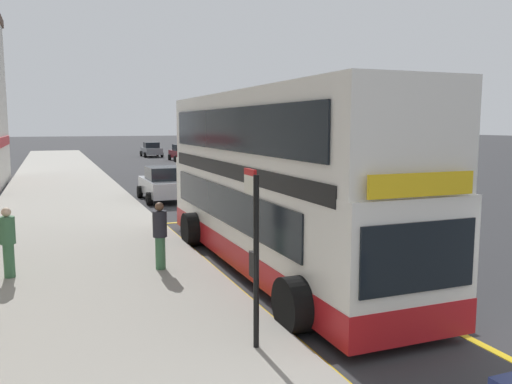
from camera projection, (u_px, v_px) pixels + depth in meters
The scene contains 10 objects.
ground_plane at pixel (167, 176), 37.08m from camera, with size 260.00×260.00×0.00m, color #333335.
pavement_near at pixel (62, 178), 34.53m from camera, with size 6.00×76.00×0.14m, color #A39E93.
double_decker_bus at pixel (274, 187), 13.07m from camera, with size 3.14×11.19×4.40m.
bus_bay_markings at pixel (270, 267), 13.33m from camera, with size 2.94×13.82×0.01m.
bus_stop_sign at pixel (254, 245), 8.09m from camera, with size 0.09×0.51×2.79m.
parked_car_maroon_ahead at pixel (182, 153), 51.98m from camera, with size 2.09×4.20×1.62m.
parked_car_silver_across at pixel (164, 184), 24.90m from camera, with size 2.09×4.20×1.62m.
parked_car_grey_kerbside at pixel (151, 150), 58.41m from camera, with size 2.09×4.20×1.62m.
pedestrian_waiting_near_sign at pixel (160, 233), 12.54m from camera, with size 0.34×0.34×1.63m.
pedestrian_further_back at pixel (8, 240), 11.86m from camera, with size 0.34×0.34×1.62m.
Camera 1 is at (-7.63, -4.68, 3.62)m, focal length 36.67 mm.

